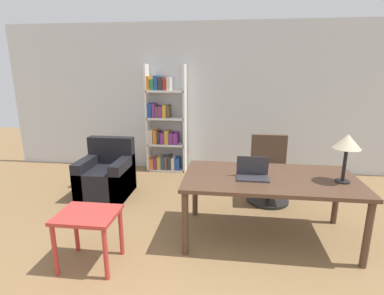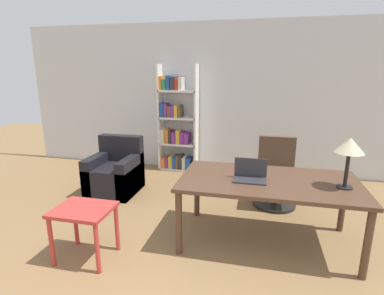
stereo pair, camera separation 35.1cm
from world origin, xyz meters
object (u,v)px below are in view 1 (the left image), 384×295
object	(u,v)px
table_lamp	(347,144)
office_chair	(269,172)
desk	(270,183)
laptop	(252,173)
side_table_blue	(88,223)
armchair	(107,176)
bookshelf	(164,127)

from	to	relation	value
table_lamp	office_chair	world-z (taller)	table_lamp
desk	office_chair	xyz separation A→B (m)	(0.13, 1.06, -0.23)
laptop	desk	bearing A→B (deg)	17.28
desk	office_chair	world-z (taller)	office_chair
office_chair	side_table_blue	distance (m)	2.61
desk	armchair	size ratio (longest dim) A/B	2.20
laptop	office_chair	bearing A→B (deg)	73.76
desk	armchair	bearing A→B (deg)	157.80
office_chair	side_table_blue	size ratio (longest dim) A/B	1.70
desk	armchair	world-z (taller)	armchair
desk	side_table_blue	world-z (taller)	desk
desk	side_table_blue	distance (m)	1.93
laptop	side_table_blue	bearing A→B (deg)	-157.15
desk	laptop	distance (m)	0.24
table_lamp	bookshelf	distance (m)	3.31
table_lamp	armchair	size ratio (longest dim) A/B	0.60
desk	side_table_blue	bearing A→B (deg)	-157.74
desk	bookshelf	distance (m)	2.77
armchair	bookshelf	size ratio (longest dim) A/B	0.43
armchair	bookshelf	world-z (taller)	bookshelf
office_chair	armchair	xyz separation A→B (m)	(-2.43, -0.12, -0.14)
desk	armchair	xyz separation A→B (m)	(-2.30, 0.94, -0.37)
laptop	office_chair	world-z (taller)	laptop
bookshelf	table_lamp	bearing A→B (deg)	-43.39
armchair	laptop	bearing A→B (deg)	-25.40
table_lamp	side_table_blue	distance (m)	2.68
armchair	bookshelf	bearing A→B (deg)	63.44
table_lamp	side_table_blue	size ratio (longest dim) A/B	0.91
office_chair	side_table_blue	xyz separation A→B (m)	(-1.90, -1.78, 0.02)
laptop	bookshelf	size ratio (longest dim) A/B	0.17
office_chair	desk	bearing A→B (deg)	-97.01
side_table_blue	bookshelf	xyz separation A→B (m)	(0.11, 2.93, 0.40)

